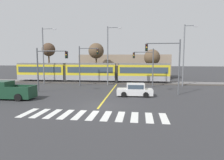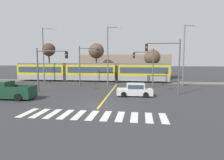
% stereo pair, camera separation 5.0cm
% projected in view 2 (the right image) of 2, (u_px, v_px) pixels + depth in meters
% --- Properties ---
extents(ground_plane, '(200.00, 200.00, 0.00)m').
position_uv_depth(ground_plane, '(100.00, 106.00, 18.91)').
color(ground_plane, '#333335').
extents(track_bed, '(120.00, 4.00, 0.18)m').
position_uv_depth(track_bed, '(118.00, 82.00, 36.54)').
color(track_bed, '#4C4742').
rests_on(track_bed, ground).
extents(rail_near, '(120.00, 0.08, 0.10)m').
position_uv_depth(rail_near, '(117.00, 82.00, 35.81)').
color(rail_near, '#939399').
rests_on(rail_near, track_bed).
extents(rail_far, '(120.00, 0.08, 0.10)m').
position_uv_depth(rail_far, '(118.00, 81.00, 37.24)').
color(rail_far, '#939399').
rests_on(rail_far, track_bed).
extents(light_rail_tram, '(28.00, 2.64, 3.43)m').
position_uv_depth(light_rail_tram, '(92.00, 72.00, 36.92)').
color(light_rail_tram, '#9E9EA3').
rests_on(light_rail_tram, track_bed).
extents(crosswalk_stripe_0, '(0.61, 2.81, 0.01)m').
position_uv_depth(crosswalk_stripe_0, '(28.00, 113.00, 16.52)').
color(crosswalk_stripe_0, silver).
rests_on(crosswalk_stripe_0, ground).
extents(crosswalk_stripe_1, '(0.61, 2.81, 0.01)m').
position_uv_depth(crosswalk_stripe_1, '(40.00, 113.00, 16.36)').
color(crosswalk_stripe_1, silver).
rests_on(crosswalk_stripe_1, ground).
extents(crosswalk_stripe_2, '(0.61, 2.81, 0.01)m').
position_uv_depth(crosswalk_stripe_2, '(53.00, 114.00, 16.21)').
color(crosswalk_stripe_2, silver).
rests_on(crosswalk_stripe_2, ground).
extents(crosswalk_stripe_3, '(0.61, 2.81, 0.01)m').
position_uv_depth(crosswalk_stripe_3, '(66.00, 114.00, 16.06)').
color(crosswalk_stripe_3, silver).
rests_on(crosswalk_stripe_3, ground).
extents(crosswalk_stripe_4, '(0.61, 2.81, 0.01)m').
position_uv_depth(crosswalk_stripe_4, '(79.00, 115.00, 15.90)').
color(crosswalk_stripe_4, silver).
rests_on(crosswalk_stripe_4, ground).
extents(crosswalk_stripe_5, '(0.61, 2.81, 0.01)m').
position_uv_depth(crosswalk_stripe_5, '(92.00, 115.00, 15.75)').
color(crosswalk_stripe_5, silver).
rests_on(crosswalk_stripe_5, ground).
extents(crosswalk_stripe_6, '(0.61, 2.81, 0.01)m').
position_uv_depth(crosswalk_stripe_6, '(106.00, 116.00, 15.60)').
color(crosswalk_stripe_6, silver).
rests_on(crosswalk_stripe_6, ground).
extents(crosswalk_stripe_7, '(0.61, 2.81, 0.01)m').
position_uv_depth(crosswalk_stripe_7, '(120.00, 116.00, 15.44)').
color(crosswalk_stripe_7, silver).
rests_on(crosswalk_stripe_7, ground).
extents(crosswalk_stripe_8, '(0.61, 2.81, 0.01)m').
position_uv_depth(crosswalk_stripe_8, '(134.00, 117.00, 15.29)').
color(crosswalk_stripe_8, silver).
rests_on(crosswalk_stripe_8, ground).
extents(crosswalk_stripe_9, '(0.61, 2.81, 0.01)m').
position_uv_depth(crosswalk_stripe_9, '(149.00, 118.00, 15.13)').
color(crosswalk_stripe_9, silver).
rests_on(crosswalk_stripe_9, ground).
extents(crosswalk_stripe_10, '(0.61, 2.81, 0.01)m').
position_uv_depth(crosswalk_stripe_10, '(164.00, 118.00, 14.98)').
color(crosswalk_stripe_10, silver).
rests_on(crosswalk_stripe_10, ground).
extents(lane_centre_line, '(0.20, 17.08, 0.01)m').
position_uv_depth(lane_centre_line, '(110.00, 93.00, 26.15)').
color(lane_centre_line, gold).
rests_on(lane_centre_line, ground).
extents(sedan_crossing, '(4.25, 2.02, 1.52)m').
position_uv_depth(sedan_crossing, '(135.00, 90.00, 23.71)').
color(sedan_crossing, silver).
rests_on(sedan_crossing, ground).
extents(pickup_truck, '(5.40, 2.24, 1.98)m').
position_uv_depth(pickup_truck, '(9.00, 91.00, 22.02)').
color(pickup_truck, '#193D28').
rests_on(pickup_truck, ground).
extents(traffic_light_mid_right, '(4.25, 0.38, 6.76)m').
position_uv_depth(traffic_light_mid_right, '(168.00, 58.00, 24.43)').
color(traffic_light_mid_right, '#515459').
rests_on(traffic_light_mid_right, ground).
extents(traffic_light_mid_left, '(4.25, 0.38, 5.83)m').
position_uv_depth(traffic_light_mid_left, '(48.00, 63.00, 26.11)').
color(traffic_light_mid_left, '#515459').
rests_on(traffic_light_mid_left, ground).
extents(traffic_light_far_right, '(3.25, 0.38, 6.00)m').
position_uv_depth(traffic_light_far_right, '(146.00, 62.00, 31.23)').
color(traffic_light_far_right, '#515459').
rests_on(traffic_light_far_right, ground).
extents(traffic_light_far_left, '(3.25, 0.38, 6.45)m').
position_uv_depth(traffic_light_far_left, '(86.00, 60.00, 32.26)').
color(traffic_light_far_left, '#515459').
rests_on(traffic_light_far_left, ground).
extents(street_lamp_west, '(2.56, 0.28, 9.75)m').
position_uv_depth(street_lamp_west, '(45.00, 52.00, 34.70)').
color(street_lamp_west, slate).
rests_on(street_lamp_west, ground).
extents(street_lamp_centre, '(2.37, 0.28, 9.70)m').
position_uv_depth(street_lamp_centre, '(109.00, 52.00, 33.08)').
color(street_lamp_centre, slate).
rests_on(street_lamp_centre, ground).
extents(street_lamp_east, '(2.04, 0.28, 9.82)m').
position_uv_depth(street_lamp_east, '(185.00, 52.00, 31.85)').
color(street_lamp_east, slate).
rests_on(street_lamp_east, ground).
extents(bare_tree_far_west, '(2.82, 2.82, 7.76)m').
position_uv_depth(bare_tree_far_west, '(49.00, 50.00, 42.70)').
color(bare_tree_far_west, brown).
rests_on(bare_tree_far_west, ground).
extents(bare_tree_west, '(3.19, 3.19, 7.63)m').
position_uv_depth(bare_tree_west, '(96.00, 51.00, 41.11)').
color(bare_tree_west, brown).
rests_on(bare_tree_west, ground).
extents(bare_tree_east, '(3.18, 3.18, 6.27)m').
position_uv_depth(bare_tree_east, '(152.00, 58.00, 39.43)').
color(bare_tree_east, brown).
rests_on(bare_tree_east, ground).
extents(building_backdrop_far, '(20.53, 6.00, 5.32)m').
position_uv_depth(building_backdrop_far, '(125.00, 66.00, 47.09)').
color(building_backdrop_far, gray).
rests_on(building_backdrop_far, ground).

